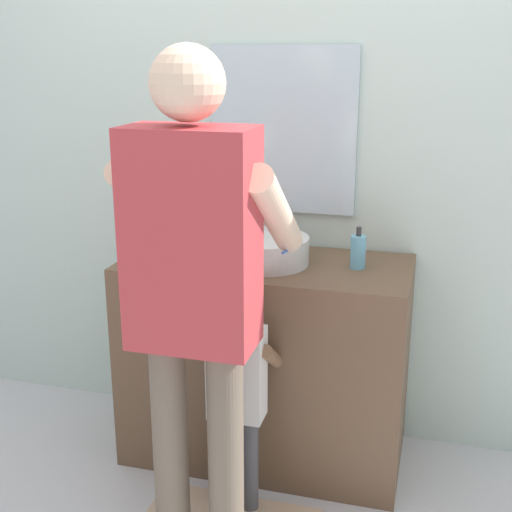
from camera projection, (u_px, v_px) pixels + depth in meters
The scene contains 9 objects.
ground_plane at pixel (246, 492), 2.71m from camera, with size 14.00×14.00×0.00m, color silver.
back_wall at pixel (286, 132), 2.89m from camera, with size 4.40×0.10×2.70m.
vanity_cabinet at pixel (266, 360), 2.86m from camera, with size 1.16×0.54×0.87m, color brown.
sink_basin at pixel (265, 250), 2.70m from camera, with size 0.35×0.35×0.11m.
faucet at pixel (278, 230), 2.89m from camera, with size 0.18×0.14×0.18m.
toothbrush_cup at pixel (178, 245), 2.78m from camera, with size 0.07×0.07×0.21m.
soap_bottle at pixel (358, 251), 2.64m from camera, with size 0.06×0.06×0.17m.
child_toddler at pixel (237, 385), 2.47m from camera, with size 0.27×0.27×0.88m.
adult_parent at pixel (195, 272), 2.12m from camera, with size 0.53×0.56×1.71m.
Camera 1 is at (0.66, -2.23, 1.69)m, focal length 47.83 mm.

